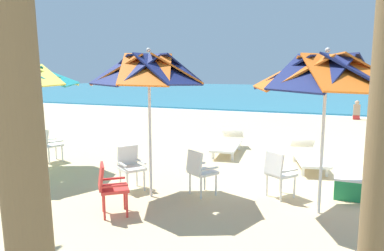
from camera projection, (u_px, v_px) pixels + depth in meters
name	position (u px, v px, depth m)	size (l,w,h in m)	color
ground_plane	(321.00, 173.00, 8.23)	(80.00, 80.00, 0.00)	beige
sea	(332.00, 94.00, 35.19)	(80.00, 36.00, 0.10)	teal
surf_foam	(329.00, 116.00, 18.39)	(80.00, 0.70, 0.01)	white
beach_umbrella_0	(326.00, 74.00, 5.56)	(2.30, 2.30, 2.69)	silver
plastic_chair_0	(278.00, 172.00, 6.55)	(0.62, 0.63, 0.87)	white
beach_umbrella_1	(149.00, 71.00, 6.32)	(2.09, 2.09, 2.73)	silver
plastic_chair_1	(110.00, 186.00, 5.74)	(0.63, 0.63, 0.87)	red
plastic_chair_2	(130.00, 165.00, 7.02)	(0.63, 0.62, 0.87)	white
plastic_chair_3	(200.00, 170.00, 6.66)	(0.61, 0.63, 0.87)	white
beach_umbrella_2	(20.00, 76.00, 7.93)	(2.54, 2.54, 2.54)	silver
plastic_chair_4	(22.00, 147.00, 8.66)	(0.48, 0.50, 0.87)	white
plastic_chair_5	(49.00, 143.00, 9.10)	(0.57, 0.59, 0.87)	white
sun_lounger_1	(308.00, 155.00, 8.73)	(1.13, 2.23, 0.62)	white
sun_lounger_2	(228.00, 143.00, 10.18)	(0.85, 2.20, 0.62)	white
cooler_box	(348.00, 188.00, 6.53)	(0.50, 0.34, 0.40)	#238C4C
beachgoer_seated	(356.00, 113.00, 17.18)	(0.30, 0.93, 0.92)	red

